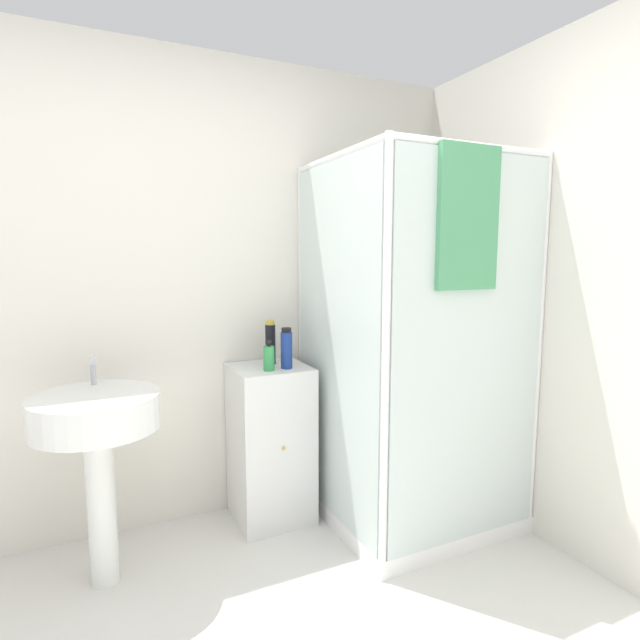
# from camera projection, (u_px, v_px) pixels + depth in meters

# --- Properties ---
(wall_back) EXTENTS (6.40, 0.06, 2.50)m
(wall_back) POSITION_uv_depth(u_px,v_px,m) (168.00, 294.00, 2.63)
(wall_back) COLOR silver
(wall_back) RESTS_ON ground_plane
(shower_enclosure) EXTENTS (0.94, 0.97, 1.95)m
(shower_enclosure) POSITION_uv_depth(u_px,v_px,m) (408.00, 431.00, 2.68)
(shower_enclosure) COLOR white
(shower_enclosure) RESTS_ON ground_plane
(vanity_cabinet) EXTENTS (0.40, 0.41, 0.86)m
(vanity_cabinet) POSITION_uv_depth(u_px,v_px,m) (271.00, 443.00, 2.73)
(vanity_cabinet) COLOR silver
(vanity_cabinet) RESTS_ON ground_plane
(sink) EXTENTS (0.53, 0.53, 0.99)m
(sink) POSITION_uv_depth(u_px,v_px,m) (97.00, 431.00, 2.15)
(sink) COLOR white
(sink) RESTS_ON ground_plane
(soap_dispenser) EXTENTS (0.06, 0.06, 0.16)m
(soap_dispenser) POSITION_uv_depth(u_px,v_px,m) (269.00, 358.00, 2.57)
(soap_dispenser) COLOR green
(soap_dispenser) RESTS_ON vanity_cabinet
(shampoo_bottle_tall_black) EXTENTS (0.06, 0.06, 0.24)m
(shampoo_bottle_tall_black) POSITION_uv_depth(u_px,v_px,m) (270.00, 343.00, 2.73)
(shampoo_bottle_tall_black) COLOR black
(shampoo_bottle_tall_black) RESTS_ON vanity_cabinet
(shampoo_bottle_blue) EXTENTS (0.06, 0.06, 0.22)m
(shampoo_bottle_blue) POSITION_uv_depth(u_px,v_px,m) (286.00, 349.00, 2.62)
(shampoo_bottle_blue) COLOR navy
(shampoo_bottle_blue) RESTS_ON vanity_cabinet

